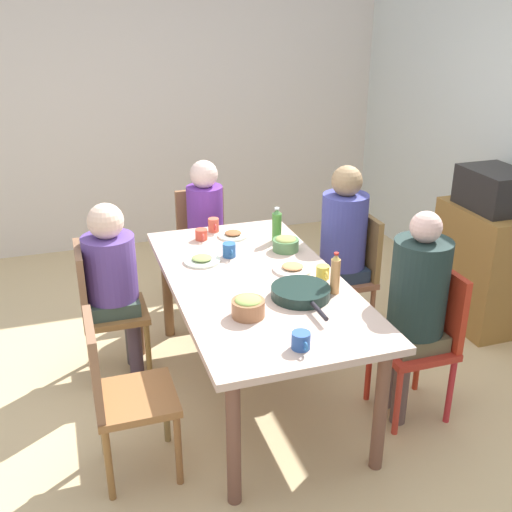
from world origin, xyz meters
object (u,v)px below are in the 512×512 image
chair_0 (426,333)px  plate_0 (202,260)px  person_0 (416,299)px  chair_3 (118,389)px  bowl_0 (286,243)px  bowl_1 (248,306)px  microwave (495,189)px  chair_2 (204,240)px  chair_1 (352,269)px  plate_1 (292,268)px  cup_2 (301,341)px  dining_table (256,292)px  person_4 (113,274)px  chair_4 (101,304)px  cup_4 (323,272)px  side_cabinet (483,266)px  serving_pan (301,292)px  cup_3 (201,235)px  bottle_1 (277,225)px  person_1 (342,238)px  plate_2 (233,235)px  person_2 (206,221)px  bottle_0 (335,274)px  cup_1 (229,250)px  cup_0 (214,225)px

chair_0 → plate_0: bearing=-126.6°
person_0 → chair_3: 1.66m
bowl_0 → bowl_1: bearing=-32.9°
chair_3 → microwave: 2.90m
person_0 → chair_2: 1.97m
chair_1 → plate_1: 0.79m
plate_1 → cup_2: cup_2 is taller
dining_table → person_0: 0.91m
person_4 → plate_1: size_ratio=4.93×
chair_4 → microwave: bearing=87.1°
cup_4 → side_cabinet: bearing=106.3°
person_0 → chair_2: bearing=-156.6°
serving_pan → cup_3: 1.05m
cup_3 → bottle_1: size_ratio=0.50×
person_1 → bowl_0: person_1 is taller
plate_0 → side_cabinet: (0.02, 2.10, -0.33)m
serving_pan → plate_2: bearing=-174.4°
person_2 → plate_1: person_2 is taller
plate_0 → bottle_0: size_ratio=0.94×
serving_pan → side_cabinet: side_cabinet is taller
bowl_1 → cup_1: (-0.78, 0.12, -0.01)m
chair_3 → chair_4: bearing=180.0°
chair_3 → plate_1: chair_3 is taller
cup_2 → cup_3: cup_2 is taller
serving_pan → cup_2: (0.49, -0.20, 0.01)m
plate_2 → side_cabinet: bearing=78.4°
dining_table → chair_2: chair_2 is taller
chair_4 → plate_2: size_ratio=4.37×
dining_table → plate_1: plate_1 is taller
bowl_0 → bottle_1: bottle_1 is taller
person_4 → plate_0: 0.56m
cup_3 → bowl_0: bearing=53.4°
cup_3 → side_cabinet: (0.38, 2.02, -0.35)m
plate_0 → serving_pan: 0.75m
chair_4 → cup_4: chair_4 is taller
plate_2 → microwave: size_ratio=0.43×
chair_1 → cup_2: 1.57m
cup_0 → side_cabinet: side_cabinet is taller
dining_table → bottle_0: bottle_0 is taller
microwave → cup_4: bearing=-73.7°
chair_1 → bowl_1: bearing=-50.0°
dining_table → chair_4: size_ratio=2.10×
chair_4 → bowl_0: (0.11, 1.19, 0.30)m
cup_2 → person_4: bearing=-149.3°
chair_4 → microwave: size_ratio=1.88×
chair_1 → cup_4: (0.58, -0.49, 0.29)m
cup_2 → person_2: bearing=179.0°
person_4 → cup_4: person_4 is taller
person_2 → serving_pan: person_2 is taller
chair_4 → bottle_0: 1.50m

